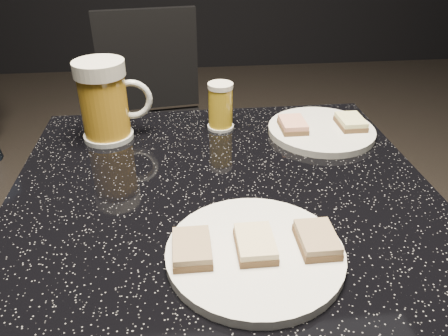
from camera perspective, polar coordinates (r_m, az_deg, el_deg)
The scene contains 8 objects.
plate_large at distance 0.59m, azimuth 4.05°, elevation -11.05°, with size 0.24×0.24×0.01m, color white.
plate_small at distance 0.92m, azimuth 12.56°, elevation 4.80°, with size 0.22×0.22×0.01m, color silver.
table at distance 0.87m, azimuth -0.00°, elevation -16.77°, with size 0.70×0.70×0.75m.
beer_mug at distance 0.88m, azimuth -15.24°, elevation 8.48°, with size 0.14×0.10×0.16m.
beer_tumbler at distance 0.91m, azimuth -0.46°, elevation 8.05°, with size 0.06×0.06×0.10m.
chair at distance 1.63m, azimuth -9.04°, elevation 6.76°, with size 0.41×0.41×0.85m.
canapes_on_plate_large at distance 0.58m, azimuth 4.11°, elevation -9.84°, with size 0.22×0.07×0.02m.
canapes_on_plate_small at distance 0.91m, azimuth 12.67°, elevation 5.72°, with size 0.17×0.07×0.02m.
Camera 1 is at (-0.06, -0.58, 1.15)m, focal length 35.00 mm.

